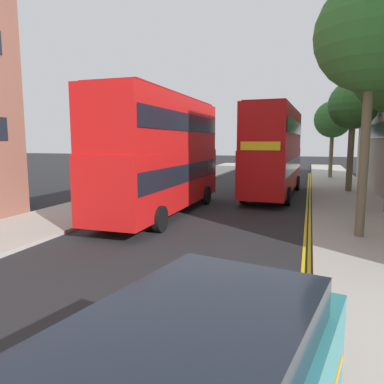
% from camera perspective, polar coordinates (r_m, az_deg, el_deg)
% --- Properties ---
extents(sidewalk_right, '(4.00, 80.00, 0.14)m').
position_cam_1_polar(sidewalk_right, '(17.15, 25.10, -4.39)').
color(sidewalk_right, '#ADA89E').
rests_on(sidewalk_right, ground).
extents(sidewalk_left, '(4.00, 80.00, 0.14)m').
position_cam_1_polar(sidewalk_left, '(20.15, -14.69, -2.15)').
color(sidewalk_left, '#ADA89E').
rests_on(sidewalk_left, ground).
extents(kerb_line_outer, '(0.10, 56.00, 0.01)m').
position_cam_1_polar(kerb_line_outer, '(15.07, 18.02, -5.91)').
color(kerb_line_outer, yellow).
rests_on(kerb_line_outer, ground).
extents(kerb_line_inner, '(0.10, 56.00, 0.01)m').
position_cam_1_polar(kerb_line_inner, '(15.07, 17.41, -5.88)').
color(kerb_line_inner, yellow).
rests_on(kerb_line_inner, ground).
extents(double_decker_bus_away, '(2.83, 10.82, 5.64)m').
position_cam_1_polar(double_decker_bus_away, '(17.43, -4.68, 6.34)').
color(double_decker_bus_away, red).
rests_on(double_decker_bus_away, ground).
extents(double_decker_bus_oncoming, '(3.10, 10.89, 5.64)m').
position_cam_1_polar(double_decker_bus_oncoming, '(23.93, 12.85, 6.60)').
color(double_decker_bus_oncoming, '#B20F0F').
rests_on(double_decker_bus_oncoming, ground).
extents(pedestrian_far, '(0.34, 0.22, 1.62)m').
position_cam_1_polar(pedestrian_far, '(19.64, 25.18, -0.20)').
color(pedestrian_far, '#2D2D38').
rests_on(pedestrian_far, sidewalk_right).
extents(street_tree_near, '(3.24, 3.24, 7.42)m').
position_cam_1_polar(street_tree_near, '(26.99, 24.05, 12.27)').
color(street_tree_near, '#6B6047').
rests_on(street_tree_near, sidewalk_right).
extents(street_tree_mid, '(3.40, 3.40, 7.12)m').
position_cam_1_polar(street_tree_mid, '(36.75, 21.29, 10.55)').
color(street_tree_mid, '#6B6047').
rests_on(street_tree_mid, sidewalk_right).
extents(street_tree_far, '(3.78, 3.78, 8.82)m').
position_cam_1_polar(street_tree_far, '(14.48, 26.48, 21.20)').
color(street_tree_far, '#6B6047').
rests_on(street_tree_far, sidewalk_right).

